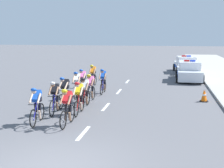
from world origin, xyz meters
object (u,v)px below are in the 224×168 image
Objects in this scene: cyclist_eighth at (90,87)px; police_car_nearest at (189,72)px; cyclist_sixth at (85,92)px; cyclist_ninth at (83,81)px; traffic_cone_near at (205,96)px; cyclist_fourth at (79,97)px; police_car_second at (186,65)px; cyclist_lead at (37,105)px; cyclist_second at (67,106)px; traffic_cone_mid at (204,96)px; cyclist_tenth at (103,81)px; cyclist_eleventh at (93,75)px; cyclist_fifth at (65,91)px; cyclist_third at (55,97)px; cyclist_seventh at (77,84)px.

police_car_nearest reaches higher than cyclist_eighth.
cyclist_sixth is 0.39× the size of police_car_nearest.
cyclist_ninth is 2.69× the size of traffic_cone_near.
police_car_nearest reaches higher than cyclist_sixth.
cyclist_fourth is 16.81m from police_car_second.
cyclist_lead is 14.40m from police_car_nearest.
cyclist_fourth is 4.61m from cyclist_ninth.
cyclist_second is 13.86m from police_car_nearest.
cyclist_eighth reaches higher than traffic_cone_near.
cyclist_eighth is 10.24m from police_car_nearest.
cyclist_fourth is 6.87m from traffic_cone_mid.
cyclist_tenth is 0.38× the size of police_car_second.
cyclist_eleventh is 2.69× the size of traffic_cone_mid.
cyclist_second is 7.99m from traffic_cone_near.
cyclist_tenth is at bearing 13.46° from cyclist_ninth.
police_car_nearest is (6.77, 12.71, -0.11)m from cyclist_lead.
cyclist_fifth is (-1.10, 1.20, 0.00)m from cyclist_fourth.
cyclist_lead and cyclist_third have the same top height.
cyclist_ninth is at bearing 100.83° from cyclist_second.
cyclist_fourth is at bearing 53.97° from cyclist_lead.
cyclist_eighth is 1.00× the size of cyclist_eleventh.
cyclist_eleventh is at bearing -126.78° from police_car_second.
cyclist_eleventh is at bearing 154.30° from traffic_cone_mid.
cyclist_sixth is 1.00× the size of cyclist_ninth.
cyclist_eighth is 1.00× the size of cyclist_ninth.
cyclist_lead is at bearing -104.95° from cyclist_eighth.
police_car_nearest is at bearing 48.83° from cyclist_tenth.
cyclist_second is 0.38× the size of police_car_second.
cyclist_sixth is 6.48m from traffic_cone_near.
cyclist_eleventh is at bearing 90.37° from cyclist_fifth.
cyclist_sixth is 15.72m from police_car_second.
cyclist_ninth is at bearing 173.87° from traffic_cone_near.
cyclist_sixth reaches higher than traffic_cone_near.
cyclist_second is 1.00× the size of cyclist_third.
cyclist_second is at bearing -87.82° from cyclist_sixth.
cyclist_seventh is at bearing -89.05° from cyclist_ninth.
traffic_cone_near is at bearing 3.61° from cyclist_seventh.
cyclist_second is (1.28, -0.01, 0.00)m from cyclist_lead.
traffic_cone_mid is at bearing -121.63° from traffic_cone_near.
cyclist_fifth is at bearing -124.03° from police_car_nearest.
cyclist_sixth is at bearing 92.18° from cyclist_second.
police_car_second is (6.65, 12.60, -0.11)m from cyclist_seventh.
cyclist_ninth reaches higher than traffic_cone_mid.
cyclist_lead is 1.00× the size of cyclist_second.
cyclist_eleventh is 2.69× the size of traffic_cone_near.
cyclist_eighth is 4.60m from cyclist_eleventh.
cyclist_second and cyclist_ninth have the same top height.
police_car_nearest is (6.62, 11.15, -0.11)m from cyclist_third.
traffic_cone_near is at bearing 32.28° from cyclist_fourth.
traffic_cone_mid is at bearing 2.81° from cyclist_seventh.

